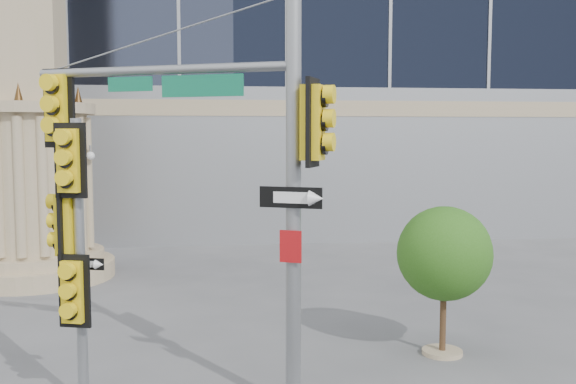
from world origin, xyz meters
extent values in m
cylinder|color=tan|center=(-6.00, 9.00, 0.25)|extent=(4.40, 4.40, 0.50)
cylinder|color=tan|center=(-6.00, 9.00, 0.65)|extent=(3.80, 3.80, 0.30)
cylinder|color=tan|center=(-6.00, 9.00, 2.80)|extent=(3.00, 3.00, 4.00)
cylinder|color=tan|center=(-6.00, 9.00, 4.95)|extent=(3.50, 3.50, 0.30)
cone|color=#472D14|center=(-4.70, 9.00, 5.35)|extent=(0.24, 0.24, 0.50)
cylinder|color=slate|center=(0.28, -0.89, 3.14)|extent=(0.23, 0.23, 6.27)
cylinder|color=slate|center=(-1.72, 0.02, 5.23)|extent=(4.06, 1.94, 0.15)
cube|color=#0C6947|center=(-1.06, -0.30, 4.96)|extent=(1.25, 0.60, 0.33)
cube|color=yellow|center=(-3.43, 0.79, 4.65)|extent=(0.64, 0.50, 1.31)
cube|color=yellow|center=(0.55, -1.01, 4.39)|extent=(0.50, 0.64, 1.31)
cube|color=black|center=(0.22, -1.02, 3.29)|extent=(0.89, 0.43, 0.31)
cube|color=#AE1013|center=(0.22, -1.02, 2.56)|extent=(0.32, 0.17, 0.48)
cylinder|color=slate|center=(-2.94, -0.37, 2.23)|extent=(0.16, 0.16, 4.46)
cube|color=yellow|center=(-3.00, -0.56, 3.83)|extent=(0.54, 0.38, 1.11)
cube|color=yellow|center=(-3.13, -0.32, 2.85)|extent=(0.38, 0.54, 1.11)
cube|color=yellow|center=(-3.00, -0.56, 1.87)|extent=(0.54, 0.38, 1.11)
cube|color=black|center=(-2.82, -0.52, 2.27)|extent=(0.54, 0.18, 0.18)
cylinder|color=tan|center=(3.45, 1.20, 0.04)|extent=(0.77, 0.77, 0.09)
cylinder|color=#382314|center=(3.45, 1.20, 0.77)|extent=(0.12, 0.12, 1.54)
sphere|color=#295E15|center=(3.45, 1.20, 1.97)|extent=(1.80, 1.80, 1.80)
sphere|color=#295E15|center=(3.84, 1.41, 1.71)|extent=(1.11, 1.11, 1.11)
sphere|color=#295E15|center=(3.15, 0.99, 1.75)|extent=(0.94, 0.94, 0.94)
camera|label=1|loc=(-0.98, -10.34, 4.23)|focal=40.00mm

